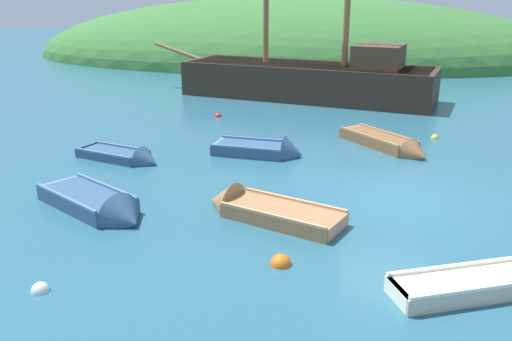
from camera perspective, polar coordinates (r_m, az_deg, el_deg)
name	(u,v)px	position (r m, az deg, el deg)	size (l,w,h in m)	color
ground_plane	(391,198)	(14.93, 14.12, -2.83)	(120.00, 120.00, 0.00)	#285B70
shore_hill	(294,57)	(45.69, 4.05, 11.89)	(43.28, 22.30, 9.61)	#387033
sailing_ship	(310,85)	(27.96, 5.70, 8.94)	(15.35, 6.48, 12.01)	#38281E
rowboat_outer_right	(126,158)	(18.12, -13.63, 1.27)	(3.15, 1.89, 0.98)	#335175
rowboat_near_dock	(494,284)	(11.17, 23.82, -10.97)	(3.73, 2.26, 0.86)	beige
rowboat_outer_left	(388,145)	(19.46, 13.83, 2.61)	(3.23, 3.57, 0.98)	brown
rowboat_far	(261,212)	(13.33, 0.54, -4.37)	(3.76, 2.46, 1.16)	#9E7047
rowboat_portside	(100,207)	(14.08, -16.19, -3.76)	(3.63, 2.92, 1.18)	#335175
rowboat_center	(265,152)	(18.20, 0.97, 2.01)	(3.15, 1.56, 1.20)	#335175
buoy_red	(218,117)	(23.88, -4.05, 5.71)	(0.32, 0.32, 0.32)	red
buoy_white	(41,291)	(11.01, -21.82, -11.73)	(0.34, 0.34, 0.34)	white
buoy_yellow	(435,138)	(21.42, 18.39, 3.28)	(0.29, 0.29, 0.29)	yellow
buoy_orange	(281,264)	(11.15, 2.63, -9.88)	(0.44, 0.44, 0.44)	orange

